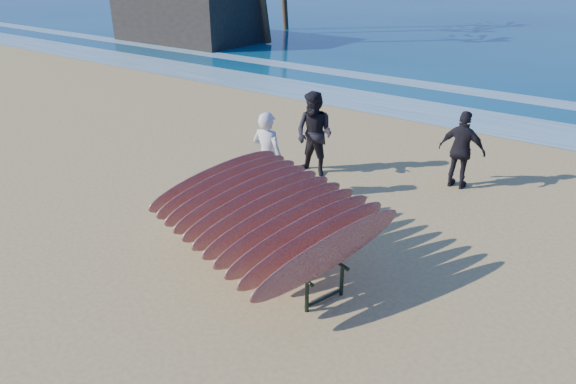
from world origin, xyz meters
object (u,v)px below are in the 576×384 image
at_px(person_dark_a, 314,134).
at_px(person_white, 268,157).
at_px(surfboard_rack, 265,212).
at_px(building, 186,9).
at_px(person_dark_b, 462,150).

bearing_deg(person_dark_a, person_white, -89.24).
distance_m(surfboard_rack, building, 24.23).
height_order(person_dark_a, building, building).
height_order(person_white, person_dark_a, person_dark_a).
xyz_separation_m(surfboard_rack, person_dark_b, (1.53, 4.69, -0.03)).
bearing_deg(surfboard_rack, person_white, 144.01).
distance_m(person_white, person_dark_a, 1.65).
relative_size(surfboard_rack, person_white, 2.08).
bearing_deg(surfboard_rack, person_dark_a, 128.39).
bearing_deg(person_dark_a, surfboard_rack, -67.35).
bearing_deg(person_white, building, -43.55).
relative_size(surfboard_rack, person_dark_b, 2.29).
xyz_separation_m(surfboard_rack, building, (-18.29, 15.87, 0.90)).
bearing_deg(person_dark_a, person_dark_b, 23.85).
bearing_deg(building, surfboard_rack, -40.94).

